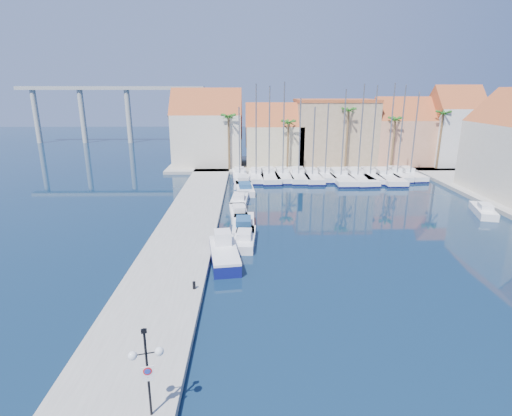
{
  "coord_description": "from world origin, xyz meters",
  "views": [
    {
      "loc": [
        -2.86,
        -25.78,
        13.73
      ],
      "look_at": [
        -2.09,
        10.15,
        3.0
      ],
      "focal_mm": 28.0,
      "sensor_mm": 36.0,
      "label": 1
    }
  ],
  "objects": [
    {
      "name": "ground",
      "position": [
        0.0,
        0.0,
        0.0
      ],
      "size": [
        260.0,
        260.0,
        0.0
      ],
      "primitive_type": "plane",
      "color": "#081A31",
      "rests_on": "ground"
    },
    {
      "name": "quay_west",
      "position": [
        -9.0,
        13.5,
        0.25
      ],
      "size": [
        6.0,
        77.0,
        0.5
      ],
      "primitive_type": "cube",
      "color": "gray",
      "rests_on": "ground"
    },
    {
      "name": "shore_north",
      "position": [
        10.0,
        48.0,
        0.25
      ],
      "size": [
        54.0,
        16.0,
        0.5
      ],
      "primitive_type": "cube",
      "color": "gray",
      "rests_on": "ground"
    },
    {
      "name": "lamp_post",
      "position": [
        -7.0,
        -12.01,
        3.24
      ],
      "size": [
        1.39,
        0.63,
        4.17
      ],
      "rotation": [
        0.0,
        0.0,
        0.24
      ],
      "color": "black",
      "rests_on": "quay_west"
    },
    {
      "name": "bollard",
      "position": [
        -6.6,
        -0.92,
        0.77
      ],
      "size": [
        0.22,
        0.22,
        0.54
      ],
      "primitive_type": "cylinder",
      "color": "black",
      "rests_on": "quay_west"
    },
    {
      "name": "fishing_boat",
      "position": [
        -4.86,
        4.85,
        0.74
      ],
      "size": [
        2.99,
        6.58,
        2.22
      ],
      "rotation": [
        0.0,
        0.0,
        0.14
      ],
      "color": "#0F135A",
      "rests_on": "ground"
    },
    {
      "name": "motorboat_west_0",
      "position": [
        -3.17,
        8.65,
        0.51
      ],
      "size": [
        2.21,
        5.81,
        1.4
      ],
      "rotation": [
        0.0,
        0.0,
        -0.07
      ],
      "color": "white",
      "rests_on": "ground"
    },
    {
      "name": "motorboat_west_1",
      "position": [
        -3.3,
        12.58,
        0.51
      ],
      "size": [
        2.15,
        6.64,
        1.4
      ],
      "rotation": [
        0.0,
        0.0,
        -0.01
      ],
      "color": "white",
      "rests_on": "ground"
    },
    {
      "name": "motorboat_west_2",
      "position": [
        -3.92,
        16.92,
        0.51
      ],
      "size": [
        2.34,
        5.86,
        1.4
      ],
      "rotation": [
        0.0,
        0.0,
        0.09
      ],
      "color": "white",
      "rests_on": "ground"
    },
    {
      "name": "motorboat_west_3",
      "position": [
        -3.9,
        22.1,
        0.51
      ],
      "size": [
        2.29,
        6.07,
        1.4
      ],
      "rotation": [
        0.0,
        0.0,
        -0.07
      ],
      "color": "white",
      "rests_on": "ground"
    },
    {
      "name": "motorboat_west_4",
      "position": [
        -3.29,
        28.21,
        0.51
      ],
      "size": [
        2.8,
        7.24,
        1.4
      ],
      "rotation": [
        0.0,
        0.0,
        0.08
      ],
      "color": "white",
      "rests_on": "ground"
    },
    {
      "name": "motorboat_west_5",
      "position": [
        -3.37,
        32.78,
        0.51
      ],
      "size": [
        2.93,
        7.39,
        1.4
      ],
      "rotation": [
        0.0,
        0.0,
        -0.09
      ],
      "color": "white",
      "rests_on": "ground"
    },
    {
      "name": "motorboat_east_1",
      "position": [
        23.98,
        17.05,
        0.51
      ],
      "size": [
        3.24,
        5.86,
        1.4
      ],
      "rotation": [
        0.0,
        0.0,
        -0.28
      ],
      "color": "white",
      "rests_on": "ground"
    },
    {
      "name": "sailboat_0",
      "position": [
        -4.13,
        36.66,
        0.59
      ],
      "size": [
        2.73,
        8.5,
        11.14
      ],
      "rotation": [
        0.0,
        0.0,
        0.06
      ],
      "color": "white",
      "rests_on": "ground"
    },
    {
      "name": "sailboat_1",
      "position": [
        -1.51,
        36.08,
        0.63
      ],
      "size": [
        2.74,
        9.19,
        14.53
      ],
      "rotation": [
        0.0,
        0.0,
        -0.04
      ],
      "color": "white",
      "rests_on": "ground"
    },
    {
      "name": "sailboat_2",
      "position": [
        0.44,
        36.26,
        0.6
      ],
      "size": [
        3.51,
        10.58,
        14.22
      ],
      "rotation": [
        0.0,
        0.0,
        0.07
      ],
      "color": "white",
      "rests_on": "ground"
    },
    {
      "name": "sailboat_3",
      "position": [
        2.67,
        36.46,
        0.62
      ],
      "size": [
        2.83,
        9.81,
        14.8
      ],
      "rotation": [
        0.0,
        0.0,
        0.03
      ],
      "color": "white",
      "rests_on": "ground"
    },
    {
      "name": "sailboat_4",
      "position": [
        5.17,
        36.35,
        0.58
      ],
      "size": [
        2.9,
        10.38,
        12.5
      ],
      "rotation": [
        0.0,
        0.0,
        -0.02
      ],
      "color": "white",
      "rests_on": "ground"
    },
    {
      "name": "sailboat_5",
      "position": [
        7.24,
        35.71,
        0.57
      ],
      "size": [
        2.65,
        9.72,
        11.2
      ],
      "rotation": [
        0.0,
        0.0,
        0.01
      ],
      "color": "white",
      "rests_on": "ground"
    },
    {
      "name": "sailboat_6",
      "position": [
        9.35,
        36.3,
        0.6
      ],
      "size": [
        2.57,
        8.42,
        11.77
      ],
      "rotation": [
        0.0,
        0.0,
        0.04
      ],
      "color": "white",
      "rests_on": "ground"
    },
    {
      "name": "sailboat_7",
      "position": [
        11.61,
        35.24,
        0.58
      ],
      "size": [
        3.13,
        11.53,
        13.77
      ],
      "rotation": [
        0.0,
        0.0,
        0.01
      ],
      "color": "white",
      "rests_on": "ground"
    },
    {
      "name": "sailboat_8",
      "position": [
        14.22,
        35.4,
        0.58
      ],
      "size": [
        4.15,
        12.13,
        14.51
      ],
      "rotation": [
        0.0,
        0.0,
        0.09
      ],
      "color": "white",
      "rests_on": "ground"
    },
    {
      "name": "sailboat_9",
      "position": [
        16.46,
        35.96,
        0.61
      ],
      "size": [
        3.2,
        10.14,
        14.32
      ],
      "rotation": [
        0.0,
        0.0,
        -0.06
      ],
      "color": "white",
      "rests_on": "ground"
    },
    {
      "name": "sailboat_10",
      "position": [
        18.76,
        35.35,
        0.59
      ],
      "size": [
        3.19,
        11.69,
        14.61
      ],
      "rotation": [
        0.0,
        0.0,
        0.01
      ],
      "color": "white",
      "rests_on": "ground"
    },
    {
      "name": "sailboat_11",
      "position": [
        21.01,
        36.77,
        0.63
      ],
      "size": [
        2.65,
        9.3,
        14.38
      ],
      "rotation": [
        0.0,
        0.0,
        -0.02
      ],
      "color": "white",
      "rests_on": "ground"
    },
    {
      "name": "sailboat_12",
      "position": [
        23.09,
        36.76,
        0.62
      ],
      "size": [
        3.04,
        8.91,
        13.36
      ],
      "rotation": [
        0.0,
        0.0,
        0.08
      ],
      "color": "white",
      "rests_on": "ground"
    },
    {
      "name": "building_0",
      "position": [
        -10.0,
        47.0,
        6.52
      ],
      "size": [
        12.3,
        9.0,
        13.5
      ],
      "color": "beige",
      "rests_on": "shore_north"
    },
    {
      "name": "building_1",
      "position": [
        2.0,
        47.0,
        5.3
      ],
      "size": [
        10.3,
        8.0,
        11.0
      ],
      "color": "tan",
      "rests_on": "shore_north"
    },
    {
      "name": "building_2",
      "position": [
        13.0,
        48.0,
        6.26
      ],
      "size": [
        14.2,
        10.2,
        11.5
      ],
      "color": "#9A805E",
      "rests_on": "shore_north"
    },
    {
      "name": "building_3",
      "position": [
        25.0,
        47.0,
        5.86
      ],
      "size": [
        10.3,
        8.0,
        12.0
      ],
      "color": "tan",
      "rests_on": "shore_north"
    },
    {
      "name": "building_4",
      "position": [
        34.0,
        46.0,
        6.97
      ],
      "size": [
        8.3,
        8.0,
        14.0
      ],
      "color": "silver",
      "rests_on": "shore_north"
    },
    {
      "name": "palm_0",
      "position": [
        -6.0,
        42.0,
        9.08
      ],
      "size": [
        2.6,
        2.6,
        10.15
      ],
      "color": "brown",
      "rests_on": "shore_north"
    },
    {
      "name": "palm_1",
      "position": [
        4.0,
        42.0,
        8.14
      ],
      "size": [
        2.6,
        2.6,
        9.15
      ],
      "color": "brown",
      "rests_on": "shore_north"
    },
    {
      "name": "palm_2",
      "position": [
        14.0,
        42.0,
        10.02
      ],
      "size": [
        2.6,
        2.6,
        11.15
      ],
      "color": "brown",
      "rests_on": "shore_north"
    },
    {
      "name": "palm_3",
      "position": [
        22.0,
        42.0,
        8.61
      ],
      "size": [
        2.6,
        2.6,
        9.65
      ],
      "color": "brown",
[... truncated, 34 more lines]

